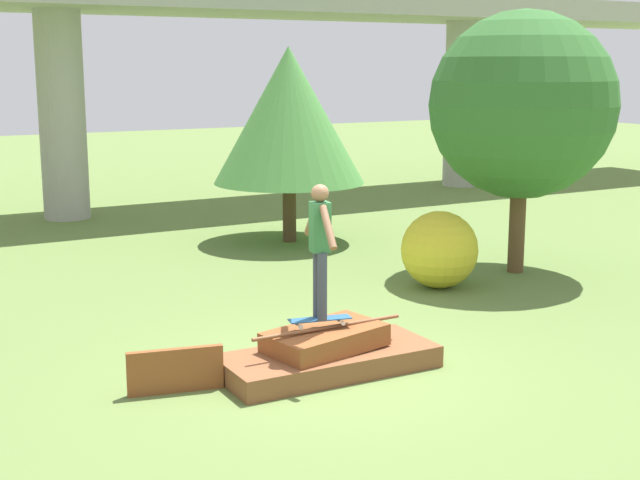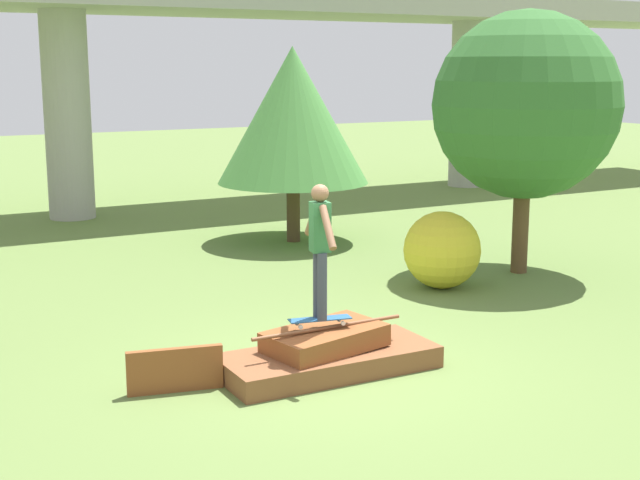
{
  "view_description": "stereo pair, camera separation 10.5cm",
  "coord_description": "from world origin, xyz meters",
  "px_view_note": "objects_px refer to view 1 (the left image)",
  "views": [
    {
      "loc": [
        -5.22,
        -8.99,
        3.7
      ],
      "look_at": [
        -0.08,
        0.06,
        1.64
      ],
      "focal_mm": 50.0,
      "sensor_mm": 36.0,
      "label": 1
    },
    {
      "loc": [
        -5.13,
        -9.04,
        3.7
      ],
      "look_at": [
        -0.08,
        0.06,
        1.64
      ],
      "focal_mm": 50.0,
      "sensor_mm": 36.0,
      "label": 2
    }
  ],
  "objects_px": {
    "skater": "(320,242)",
    "bush_yellow_flowering": "(439,250)",
    "tree_behind_left": "(289,116)",
    "skateboard": "(320,320)",
    "tree_behind_right": "(522,105)"
  },
  "relations": [
    {
      "from": "skateboard",
      "to": "skater",
      "type": "relative_size",
      "value": 0.48
    },
    {
      "from": "skateboard",
      "to": "bush_yellow_flowering",
      "type": "xyz_separation_m",
      "value": [
        3.8,
        2.64,
        -0.01
      ]
    },
    {
      "from": "skater",
      "to": "bush_yellow_flowering",
      "type": "bearing_deg",
      "value": 34.81
    },
    {
      "from": "skateboard",
      "to": "tree_behind_left",
      "type": "distance_m",
      "value": 8.43
    },
    {
      "from": "skater",
      "to": "tree_behind_left",
      "type": "bearing_deg",
      "value": 64.96
    },
    {
      "from": "skater",
      "to": "bush_yellow_flowering",
      "type": "xyz_separation_m",
      "value": [
        3.8,
        2.64,
        -0.97
      ]
    },
    {
      "from": "tree_behind_left",
      "to": "bush_yellow_flowering",
      "type": "distance_m",
      "value": 5.19
    },
    {
      "from": "tree_behind_left",
      "to": "bush_yellow_flowering",
      "type": "height_order",
      "value": "tree_behind_left"
    },
    {
      "from": "skateboard",
      "to": "tree_behind_left",
      "type": "height_order",
      "value": "tree_behind_left"
    },
    {
      "from": "skater",
      "to": "tree_behind_left",
      "type": "distance_m",
      "value": 8.25
    },
    {
      "from": "skater",
      "to": "tree_behind_right",
      "type": "height_order",
      "value": "tree_behind_right"
    },
    {
      "from": "skateboard",
      "to": "skater",
      "type": "distance_m",
      "value": 0.96
    },
    {
      "from": "bush_yellow_flowering",
      "to": "skater",
      "type": "bearing_deg",
      "value": -145.19
    },
    {
      "from": "bush_yellow_flowering",
      "to": "tree_behind_right",
      "type": "bearing_deg",
      "value": 7.3
    },
    {
      "from": "skater",
      "to": "bush_yellow_flowering",
      "type": "relative_size",
      "value": 1.26
    }
  ]
}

